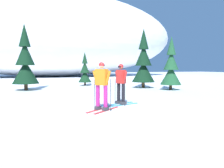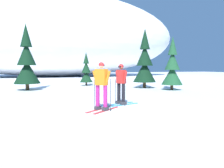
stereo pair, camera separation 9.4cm
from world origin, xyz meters
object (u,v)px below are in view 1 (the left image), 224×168
skier_red_jacket (121,83)px  skier_orange_jacket (102,85)px  pine_tree_center (85,72)px  pine_tree_far_right (171,68)px  pine_tree_center_right (143,63)px  pine_tree_center_left (25,62)px

skier_red_jacket → skier_orange_jacket: (-1.15, -0.91, 0.04)m
skier_red_jacket → pine_tree_center: bearing=86.0°
pine_tree_far_right → skier_red_jacket: bearing=-142.3°
skier_red_jacket → pine_tree_center_right: (4.62, 6.53, 1.03)m
pine_tree_center_right → skier_red_jacket: bearing=-125.3°
pine_tree_center_left → pine_tree_far_right: bearing=-18.8°
skier_orange_jacket → pine_tree_center_right: bearing=52.2°
skier_red_jacket → skier_orange_jacket: 1.47m
skier_red_jacket → skier_orange_jacket: bearing=-141.4°
skier_orange_jacket → pine_tree_center_right: 9.47m
pine_tree_center_right → pine_tree_center_left: bearing=171.9°
skier_red_jacket → pine_tree_far_right: 7.27m
skier_red_jacket → pine_tree_center_left: pine_tree_center_left is taller
skier_red_jacket → pine_tree_center: size_ratio=0.60×
pine_tree_center → skier_red_jacket: bearing=-94.0°
skier_orange_jacket → pine_tree_center: (1.86, 11.15, 0.29)m
skier_orange_jacket → pine_tree_center_left: size_ratio=0.38×
skier_orange_jacket → pine_tree_center_right: size_ratio=0.39×
pine_tree_center → skier_orange_jacket: bearing=-99.5°
pine_tree_center_right → pine_tree_far_right: size_ratio=1.22×
pine_tree_center → pine_tree_center_left: bearing=-153.1°
skier_red_jacket → pine_tree_center_left: 8.87m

